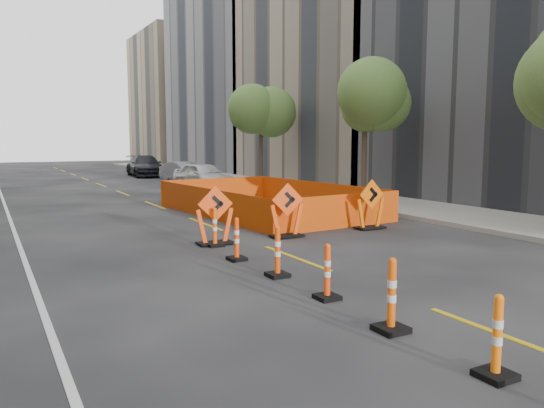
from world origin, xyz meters
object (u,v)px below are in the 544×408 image
chevron_sign_right (371,204)px  parked_car_near (203,176)px  channelizer_4 (278,251)px  channelizer_6 (215,227)px  channelizer_1 (497,336)px  channelizer_5 (237,239)px  channelizer_2 (392,295)px  channelizer_3 (327,272)px  parked_car_mid (184,172)px  chevron_sign_left (215,215)px  parked_car_far (145,166)px  chevron_sign_center (287,210)px

chevron_sign_right → parked_car_near: chevron_sign_right is taller
channelizer_4 → channelizer_6: channelizer_4 is taller
channelizer_6 → channelizer_1: bearing=-90.7°
channelizer_1 → parked_car_near: 25.80m
channelizer_5 → chevron_sign_right: bearing=19.7°
channelizer_6 → channelizer_2: bearing=-91.3°
chevron_sign_right → channelizer_6: bearing=178.7°
channelizer_2 → channelizer_3: size_ratio=1.11×
channelizer_6 → parked_car_mid: parked_car_mid is taller
channelizer_1 → chevron_sign_left: chevron_sign_left is taller
channelizer_3 → channelizer_5: size_ratio=0.98×
chevron_sign_right → parked_car_far: bearing=85.6°
channelizer_2 → chevron_sign_center: (2.52, 7.42, 0.24)m
chevron_sign_center → parked_car_mid: bearing=87.3°
channelizer_6 → parked_car_mid: 22.70m
channelizer_6 → parked_car_mid: (6.69, 21.69, 0.16)m
channelizer_1 → chevron_sign_left: size_ratio=0.64×
channelizer_5 → chevron_sign_left: 2.06m
channelizer_4 → channelizer_5: (-0.10, 1.80, -0.02)m
channelizer_3 → channelizer_6: 5.41m
parked_car_mid → chevron_sign_left: bearing=-120.9°
chevron_sign_center → chevron_sign_left: bearing=-171.3°
chevron_sign_left → channelizer_5: bearing=-90.2°
channelizer_4 → parked_car_mid: 26.19m
channelizer_1 → channelizer_6: bearing=89.3°
channelizer_1 → channelizer_4: channelizer_4 is taller
chevron_sign_right → parked_car_far: (0.43, 28.40, 0.02)m
chevron_sign_right → parked_car_mid: 21.51m
channelizer_5 → parked_car_mid: (6.87, 23.49, 0.17)m
channelizer_3 → channelizer_4: bearing=90.4°
channelizer_1 → channelizer_4: (0.02, 5.40, 0.02)m
channelizer_2 → parked_car_mid: size_ratio=0.27×
channelizer_4 → channelizer_2: bearing=-91.2°
channelizer_5 → parked_car_near: parked_car_near is taller
channelizer_5 → parked_car_mid: parked_car_mid is taller
parked_car_mid → parked_car_far: size_ratio=0.74×
chevron_sign_left → parked_car_mid: (6.59, 21.48, -0.12)m
channelizer_5 → parked_car_mid: bearing=73.7°
channelizer_6 → chevron_sign_left: bearing=66.3°
channelizer_1 → channelizer_5: bearing=90.6°
channelizer_1 → channelizer_6: size_ratio=0.98×
channelizer_3 → parked_car_mid: bearing=76.0°
parked_car_far → channelizer_1: bearing=-95.0°
chevron_sign_left → chevron_sign_right: chevron_sign_left is taller
channelizer_5 → parked_car_far: parked_car_far is taller
channelizer_4 → chevron_sign_left: (0.18, 3.82, 0.27)m
chevron_sign_right → parked_car_mid: (1.22, 21.48, -0.11)m
channelizer_5 → parked_car_far: (6.08, 30.42, 0.30)m
channelizer_6 → chevron_sign_left: chevron_sign_left is taller
chevron_sign_center → parked_car_mid: size_ratio=0.38×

